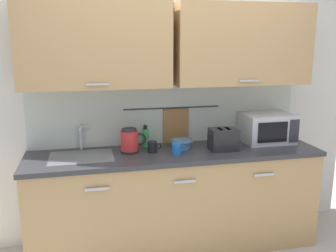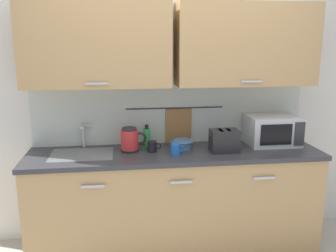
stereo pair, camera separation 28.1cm
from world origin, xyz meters
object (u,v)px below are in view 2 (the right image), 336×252
mug_near_sink (152,146)px  dish_soap_bottle (147,137)px  mug_by_kettle (176,149)px  microwave (272,130)px  mixing_bowl (182,143)px  toaster (224,141)px  electric_kettle (130,140)px

mug_near_sink → dish_soap_bottle: bearing=99.8°
mug_near_sink → mug_by_kettle: same height
microwave → mug_by_kettle: (-0.93, -0.20, -0.09)m
dish_soap_bottle → microwave: bearing=-4.9°
dish_soap_bottle → mixing_bowl: bearing=-21.6°
toaster → electric_kettle: bearing=171.9°
toaster → mixing_bowl: bearing=158.0°
electric_kettle → mug_by_kettle: (0.38, -0.15, -0.05)m
microwave → dish_soap_bottle: (-1.15, 0.10, -0.05)m
electric_kettle → mixing_bowl: bearing=2.9°
mug_by_kettle → dish_soap_bottle: bearing=126.2°
electric_kettle → dish_soap_bottle: electric_kettle is taller
microwave → toaster: bearing=-162.1°
mixing_bowl → toaster: size_ratio=0.84×
dish_soap_bottle → mug_by_kettle: bearing=-53.8°
mixing_bowl → mug_by_kettle: size_ratio=1.78×
electric_kettle → toaster: (0.80, -0.11, -0.01)m
mug_near_sink → mixing_bowl: mug_near_sink is taller
electric_kettle → dish_soap_bottle: bearing=42.9°
electric_kettle → microwave: bearing=2.1°
microwave → mug_near_sink: (-1.11, -0.09, -0.09)m
electric_kettle → mug_near_sink: 0.20m
electric_kettle → dish_soap_bottle: (0.16, 0.15, -0.01)m
toaster → mug_by_kettle: 0.43m
toaster → mug_by_kettle: bearing=-174.9°
mug_near_sink → toaster: 0.62m
dish_soap_bottle → toaster: bearing=-21.8°
dish_soap_bottle → mug_near_sink: dish_soap_bottle is taller
mixing_bowl → electric_kettle: bearing=-177.1°
dish_soap_bottle → mixing_bowl: dish_soap_bottle is taller
mug_near_sink → toaster: (0.61, -0.07, 0.05)m
microwave → electric_kettle: 1.30m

